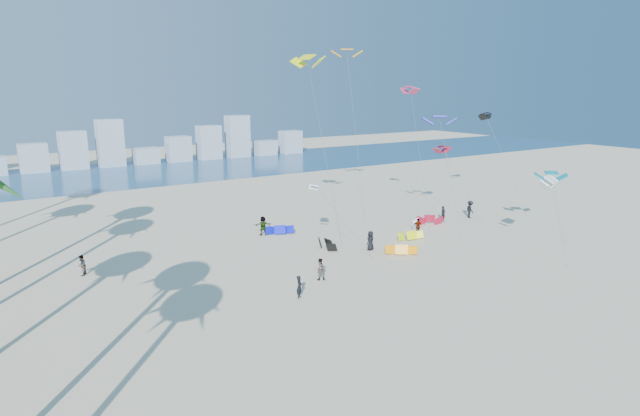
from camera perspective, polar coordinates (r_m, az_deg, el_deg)
ground at (r=30.92m, az=12.07°, el=-14.39°), size 220.00×220.00×0.00m
ocean at (r=94.26m, az=-20.66°, el=3.36°), size 220.00×220.00×0.00m
kitesurfer_near at (r=36.70m, az=-2.20°, el=-8.33°), size 0.66×0.67×1.55m
kitesurfer_mid at (r=39.91m, az=-0.03°, el=-6.49°), size 1.00×0.92×1.65m
kitesurfers_far at (r=52.08m, az=3.46°, el=-1.85°), size 39.84×10.42×1.90m
grounded_kites at (r=51.13m, az=6.32°, el=-2.72°), size 18.29×13.58×0.88m
flying_kites at (r=54.00m, az=10.73°, el=9.85°), size 31.16×26.21×18.39m
distant_skyline at (r=103.36m, az=-22.69°, el=5.67°), size 85.00×3.00×8.40m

